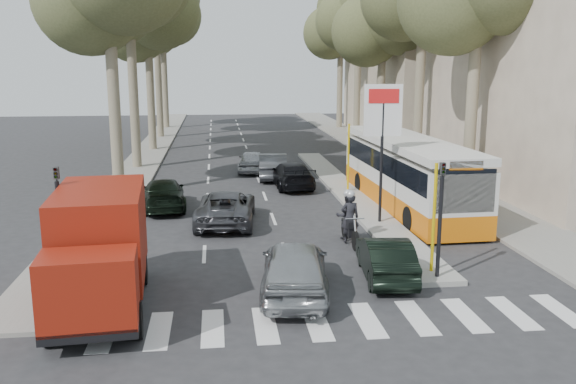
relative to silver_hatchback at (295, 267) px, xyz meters
name	(u,v)px	position (x,y,z in m)	size (l,w,h in m)	color
ground	(321,269)	(1.10, 2.00, -0.78)	(120.00, 120.00, 0.00)	#28282B
sidewalk_right	(379,151)	(9.70, 27.00, -0.72)	(3.20, 70.00, 0.12)	gray
median_left	(152,149)	(-6.90, 30.00, -0.72)	(2.40, 64.00, 0.12)	gray
traffic_island	(348,192)	(4.35, 13.00, -0.70)	(1.50, 26.00, 0.16)	gray
building_far	(432,44)	(16.60, 36.00, 7.22)	(11.00, 20.00, 16.00)	#B7A88E
billboard	(382,133)	(4.35, 7.00, 2.92)	(1.50, 12.10, 5.60)	yellow
traffic_light_island	(441,200)	(4.35, 0.50, 1.70)	(0.16, 0.41, 3.60)	black
traffic_light_left	(59,206)	(-6.50, 1.00, 1.70)	(0.16, 0.41, 3.60)	black
tree_l_c	(149,11)	(-6.67, 30.11, 9.25)	(7.40, 7.20, 13.71)	#6B604C
tree_l_e	(164,17)	(-6.87, 46.11, 9.94)	(7.40, 7.20, 14.49)	#6B604C
tree_r_c	(384,16)	(10.13, 28.11, 8.91)	(7.40, 7.20, 13.32)	#6B604C
tree_r_d	(360,6)	(10.23, 36.11, 10.29)	(7.40, 7.20, 14.88)	#6B604C
tree_r_e	(342,21)	(10.33, 44.11, 9.60)	(7.40, 7.20, 14.10)	#6B604C
silver_hatchback	(295,267)	(0.00, 0.00, 0.00)	(1.85, 4.61, 1.57)	#9B9FA3
dark_hatchback	(386,258)	(2.90, 1.00, -0.15)	(1.34, 3.85, 1.27)	black
queue_car_a	(226,207)	(-1.77, 8.00, -0.11)	(2.24, 4.86, 1.35)	#46484D
queue_car_b	(291,175)	(1.76, 15.00, -0.12)	(1.88, 4.61, 1.34)	black
queue_car_c	(252,161)	(-0.01, 19.83, -0.13)	(1.55, 3.85, 1.31)	#94969B
queue_car_d	(273,166)	(1.06, 17.64, -0.07)	(1.51, 4.33, 1.43)	#494B51
queue_car_e	(163,194)	(-4.51, 11.00, -0.12)	(1.86, 4.58, 1.33)	black
red_truck	(100,248)	(-5.21, -0.31, 0.86)	(2.62, 5.97, 3.10)	black
city_bus	(407,171)	(6.36, 9.89, 0.87)	(2.97, 12.01, 3.14)	#D5660B
motorcycle	(349,218)	(2.60, 4.85, 0.11)	(0.84, 2.33, 1.98)	black
pedestrian_near	(475,197)	(8.31, 7.03, 0.27)	(1.09, 0.53, 1.86)	#392D44
pedestrian_far	(443,164)	(10.26, 15.64, 0.16)	(1.07, 0.47, 1.66)	#6A594F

